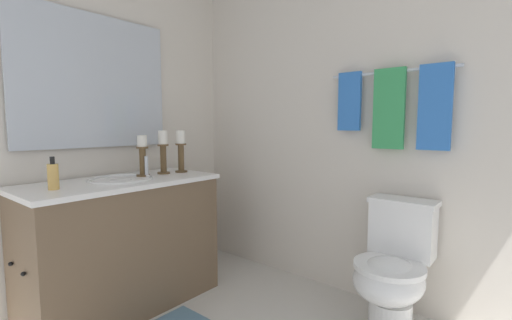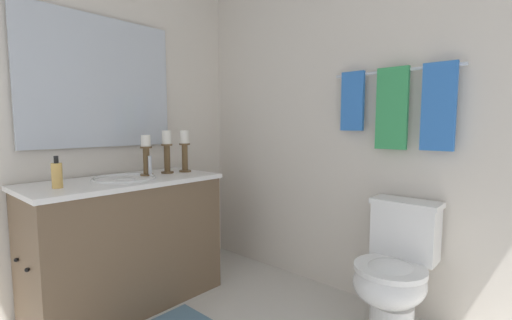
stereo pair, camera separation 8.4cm
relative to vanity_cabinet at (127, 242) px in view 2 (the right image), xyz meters
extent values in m
cube|color=silver|center=(1.20, 1.13, 0.80)|extent=(3.06, 0.04, 2.45)
cube|color=silver|center=(-0.32, -0.02, 0.80)|extent=(0.04, 2.31, 2.45)
cube|color=brown|center=(0.00, 0.00, -0.02)|extent=(0.55, 1.17, 0.81)
cube|color=white|center=(0.00, 0.00, 0.40)|extent=(0.58, 1.20, 0.03)
sphere|color=black|center=(-0.10, -0.60, 0.02)|extent=(0.02, 0.02, 0.02)
sphere|color=black|center=(0.10, -0.60, 0.02)|extent=(0.02, 0.02, 0.02)
ellipsoid|color=white|center=(0.00, 0.00, 0.37)|extent=(0.38, 0.30, 0.11)
torus|color=white|center=(0.00, 0.00, 0.42)|extent=(0.40, 0.40, 0.02)
cylinder|color=silver|center=(0.00, 0.19, 0.49)|extent=(0.02, 0.02, 0.14)
cube|color=silver|center=(-0.28, 0.00, 1.06)|extent=(0.02, 1.04, 0.89)
cylinder|color=brown|center=(0.00, 0.48, 0.43)|extent=(0.09, 0.09, 0.01)
cylinder|color=brown|center=(0.00, 0.48, 0.52)|extent=(0.04, 0.04, 0.20)
cylinder|color=brown|center=(0.00, 0.48, 0.63)|extent=(0.08, 0.08, 0.01)
cylinder|color=white|center=(0.00, 0.48, 0.68)|extent=(0.06, 0.06, 0.10)
cylinder|color=brown|center=(-0.03, 0.35, 0.43)|extent=(0.09, 0.09, 0.01)
cylinder|color=brown|center=(-0.03, 0.35, 0.52)|extent=(0.04, 0.04, 0.20)
cylinder|color=brown|center=(-0.03, 0.35, 0.63)|extent=(0.08, 0.08, 0.01)
cylinder|color=white|center=(-0.03, 0.35, 0.68)|extent=(0.06, 0.06, 0.10)
cylinder|color=brown|center=(-0.04, 0.19, 0.43)|extent=(0.09, 0.09, 0.01)
cylinder|color=brown|center=(-0.04, 0.19, 0.52)|extent=(0.04, 0.04, 0.19)
cylinder|color=brown|center=(-0.04, 0.19, 0.62)|extent=(0.08, 0.08, 0.01)
cylinder|color=white|center=(-0.04, 0.19, 0.66)|extent=(0.06, 0.06, 0.08)
cylinder|color=#E5B259|center=(0.03, -0.41, 0.49)|extent=(0.06, 0.06, 0.14)
cylinder|color=black|center=(0.03, -0.41, 0.58)|extent=(0.02, 0.02, 0.04)
cylinder|color=white|center=(1.45, 0.83, -0.33)|extent=(0.24, 0.24, 0.18)
ellipsoid|color=white|center=(1.45, 0.78, -0.10)|extent=(0.38, 0.46, 0.24)
cylinder|color=white|center=(1.45, 0.78, -0.02)|extent=(0.39, 0.39, 0.03)
cube|color=white|center=(1.45, 1.00, 0.14)|extent=(0.36, 0.17, 0.32)
cube|color=white|center=(1.45, 1.00, 0.31)|extent=(0.38, 0.19, 0.03)
cylinder|color=silver|center=(1.32, 1.07, 1.10)|extent=(0.78, 0.02, 0.02)
cube|color=blue|center=(1.06, 1.06, 0.93)|extent=(0.15, 0.03, 0.38)
cube|color=#389E59|center=(1.32, 1.06, 0.87)|extent=(0.19, 0.03, 0.50)
cube|color=blue|center=(1.59, 1.06, 0.87)|extent=(0.18, 0.03, 0.49)
camera|label=1|loc=(2.07, -1.14, 0.77)|focal=24.27mm
camera|label=2|loc=(2.13, -1.09, 0.77)|focal=24.27mm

